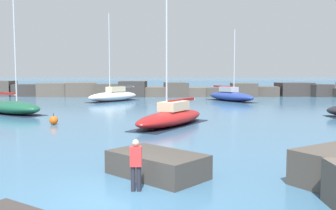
# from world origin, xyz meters

# --- Properties ---
(ground_plane) EXTENTS (600.00, 600.00, 0.00)m
(ground_plane) POSITION_xyz_m (0.00, 0.00, 0.00)
(ground_plane) COLOR #3D6B8E
(open_sea_beyond) EXTENTS (400.00, 116.00, 0.01)m
(open_sea_beyond) POSITION_xyz_m (0.00, 107.69, 0.00)
(open_sea_beyond) COLOR #2D5B7F
(open_sea_beyond) RESTS_ON ground
(breakwater_jetty) EXTENTS (66.53, 7.42, 2.41)m
(breakwater_jetty) POSITION_xyz_m (4.12, 47.71, 0.97)
(breakwater_jetty) COLOR #383330
(breakwater_jetty) RESTS_ON ground
(foreground_rocks) EXTENTS (21.52, 9.58, 1.24)m
(foreground_rocks) POSITION_xyz_m (2.60, -0.64, 0.49)
(foreground_rocks) COLOR brown
(foreground_rocks) RESTS_ON ground
(sailboat_moored_1) EXTENTS (6.12, 8.26, 9.61)m
(sailboat_moored_1) POSITION_xyz_m (2.24, 15.07, 0.61)
(sailboat_moored_1) COLOR maroon
(sailboat_moored_1) RESTS_ON ground
(sailboat_moored_2) EXTENTS (5.99, 8.43, 9.13)m
(sailboat_moored_2) POSITION_xyz_m (10.49, 37.37, 0.69)
(sailboat_moored_2) COLOR navy
(sailboat_moored_2) RESTS_ON ground
(sailboat_moored_3) EXTENTS (6.81, 7.62, 11.06)m
(sailboat_moored_3) POSITION_xyz_m (-4.60, 37.36, 0.72)
(sailboat_moored_3) COLOR silver
(sailboat_moored_3) RESTS_ON ground
(sailboat_moored_4) EXTENTS (6.83, 5.73, 9.91)m
(sailboat_moored_4) POSITION_xyz_m (-11.49, 22.29, 0.61)
(sailboat_moored_4) COLOR #195138
(sailboat_moored_4) RESTS_ON ground
(mooring_buoy_orange_near) EXTENTS (0.60, 0.60, 0.80)m
(mooring_buoy_orange_near) POSITION_xyz_m (-6.07, 15.66, 0.30)
(mooring_buoy_orange_near) COLOR #EA5914
(mooring_buoy_orange_near) RESTS_ON ground
(person_on_rocks) EXTENTS (0.36, 0.22, 1.62)m
(person_on_rocks) POSITION_xyz_m (0.76, 0.59, 0.90)
(person_on_rocks) COLOR #282833
(person_on_rocks) RESTS_ON ground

